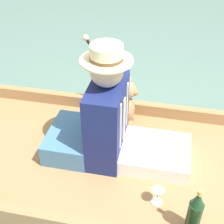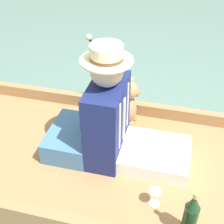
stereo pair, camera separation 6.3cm
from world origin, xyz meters
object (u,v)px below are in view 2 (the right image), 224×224
seated_person (119,122)px  walking_cane (107,71)px  wine_glass (155,195)px  teddy_bear (128,104)px  champagne_bottle (191,215)px

seated_person → walking_cane: 0.48m
wine_glass → walking_cane: 0.95m
teddy_bear → walking_cane: (-0.08, -0.18, 0.21)m
wine_glass → walking_cane: bearing=-147.9°
seated_person → champagne_bottle: size_ratio=2.50×
seated_person → champagne_bottle: (0.48, 0.48, -0.14)m
teddy_bear → wine_glass: bearing=23.8°
teddy_bear → champagne_bottle: bearing=31.1°
wine_glass → walking_cane: (-0.76, -0.48, 0.31)m
seated_person → teddy_bear: 0.36m
teddy_bear → wine_glass: (0.68, 0.30, -0.10)m
seated_person → wine_glass: size_ratio=7.24×
teddy_bear → wine_glass: size_ratio=3.52×
wine_glass → champagne_bottle: bearing=54.7°
wine_glass → champagne_bottle: size_ratio=0.35×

